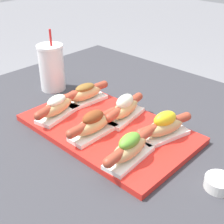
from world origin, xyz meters
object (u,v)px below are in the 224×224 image
Objects in this scene: serving_tray at (107,128)px; hot_dog_5 at (164,126)px; hot_dog_1 at (93,124)px; hot_dog_3 at (85,93)px; hot_dog_0 at (57,107)px; hot_dog_2 at (129,148)px; hot_dog_4 at (125,108)px; sauce_bowl at (219,182)px; drink_cup at (52,67)px.

hot_dog_5 reaches higher than serving_tray.
hot_dog_1 reaches higher than hot_dog_3.
hot_dog_0 is 0.31m from hot_dog_2.
hot_dog_0 is 0.99× the size of hot_dog_3.
hot_dog_3 is 1.02× the size of hot_dog_5.
hot_dog_5 is (0.31, 0.13, 0.00)m from hot_dog_0.
hot_dog_5 is (0.16, 0.07, 0.04)m from serving_tray.
sauce_bowl is (0.35, -0.07, -0.04)m from hot_dog_4.
hot_dog_0 is at bearing -172.32° from sauce_bowl.
drink_cup is at bearing 168.64° from serving_tray.
hot_dog_4 is at bearing 134.72° from hot_dog_2.
hot_dog_2 is at bearing -158.50° from sauce_bowl.
serving_tray is at bearing 22.58° from hot_dog_0.
hot_dog_1 is 0.20m from hot_dog_3.
hot_dog_3 is at bearing 173.94° from sauce_bowl.
drink_cup reaches higher than hot_dog_1.
hot_dog_2 is at bearing -26.82° from serving_tray.
drink_cup is at bearing 174.62° from sauce_bowl.
hot_dog_1 is at bearing -35.89° from hot_dog_3.
hot_dog_5 reaches higher than hot_dog_3.
hot_dog_1 is 0.84× the size of drink_cup.
hot_dog_3 is (-0.32, 0.14, -0.00)m from hot_dog_2.
hot_dog_0 is at bearing 177.74° from hot_dog_2.
hot_dog_0 is at bearing -86.66° from hot_dog_3.
hot_dog_0 is (-0.16, -0.06, 0.04)m from serving_tray.
serving_tray is at bearing -95.06° from hot_dog_4.
hot_dog_4 is 1.02× the size of hot_dog_5.
sauce_bowl is (0.51, 0.07, -0.04)m from hot_dog_0.
sauce_bowl is 0.73m from drink_cup.
hot_dog_4 reaches higher than hot_dog_2.
hot_dog_3 is 0.83× the size of drink_cup.
hot_dog_2 reaches higher than serving_tray.
serving_tray is 2.20× the size of drink_cup.
hot_dog_1 is at bearing -91.53° from hot_dog_4.
drink_cup is at bearing 179.66° from hot_dog_4.
serving_tray is 2.64× the size of hot_dog_3.
hot_dog_1 reaches higher than sauce_bowl.
hot_dog_4 reaches higher than serving_tray.
hot_dog_0 is 0.16m from hot_dog_1.
hot_dog_4 is at bearing 84.94° from serving_tray.
hot_dog_2 is at bearing -16.23° from drink_cup.
sauce_bowl reaches higher than serving_tray.
hot_dog_2 is 2.82× the size of sauce_bowl.
sauce_bowl is at bearing -5.38° from drink_cup.
hot_dog_0 is at bearing -157.05° from hot_dog_5.
hot_dog_1 reaches higher than hot_dog_0.
hot_dog_4 is (0.01, 0.07, 0.04)m from serving_tray.
drink_cup is (-0.36, 0.13, 0.03)m from hot_dog_1.
drink_cup is (-0.37, 0.00, 0.03)m from hot_dog_4.
hot_dog_4 is at bearing 39.85° from hot_dog_0.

